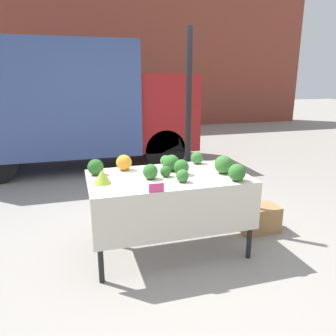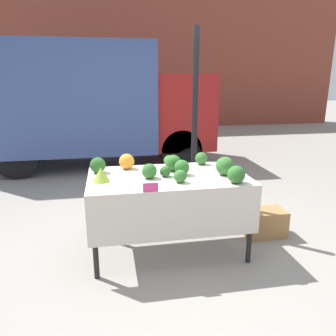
{
  "view_description": "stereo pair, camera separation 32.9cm",
  "coord_description": "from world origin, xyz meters",
  "px_view_note": "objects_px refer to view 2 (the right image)",
  "views": [
    {
      "loc": [
        -0.89,
        -3.04,
        1.79
      ],
      "look_at": [
        0.0,
        0.0,
        0.91
      ],
      "focal_mm": 35.0,
      "sensor_mm": 36.0,
      "label": 1
    },
    {
      "loc": [
        -0.57,
        -3.12,
        1.79
      ],
      "look_at": [
        0.0,
        0.0,
        0.91
      ],
      "focal_mm": 35.0,
      "sensor_mm": 36.0,
      "label": 2
    }
  ],
  "objects_px": {
    "produce_crate": "(265,223)",
    "parked_truck": "(91,102)",
    "orange_cauliflower": "(127,161)",
    "price_sign": "(151,187)"
  },
  "relations": [
    {
      "from": "price_sign",
      "to": "produce_crate",
      "type": "distance_m",
      "value": 1.67
    },
    {
      "from": "parked_truck",
      "to": "produce_crate",
      "type": "xyz_separation_m",
      "value": [
        2.04,
        -3.66,
        -1.15
      ]
    },
    {
      "from": "produce_crate",
      "to": "parked_truck",
      "type": "bearing_deg",
      "value": 119.21
    },
    {
      "from": "parked_truck",
      "to": "orange_cauliflower",
      "type": "xyz_separation_m",
      "value": [
        0.49,
        -3.44,
        -0.4
      ]
    },
    {
      "from": "orange_cauliflower",
      "to": "produce_crate",
      "type": "xyz_separation_m",
      "value": [
        1.56,
        -0.22,
        -0.75
      ]
    },
    {
      "from": "orange_cauliflower",
      "to": "price_sign",
      "type": "distance_m",
      "value": 0.8
    },
    {
      "from": "parked_truck",
      "to": "produce_crate",
      "type": "bearing_deg",
      "value": -60.79
    },
    {
      "from": "price_sign",
      "to": "produce_crate",
      "type": "relative_size",
      "value": 0.29
    },
    {
      "from": "parked_truck",
      "to": "orange_cauliflower",
      "type": "height_order",
      "value": "parked_truck"
    },
    {
      "from": "orange_cauliflower",
      "to": "price_sign",
      "type": "height_order",
      "value": "orange_cauliflower"
    }
  ]
}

